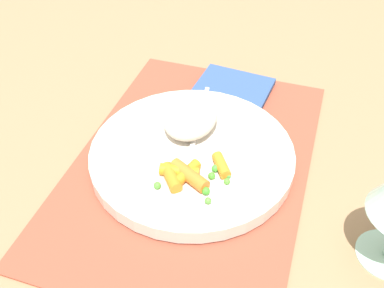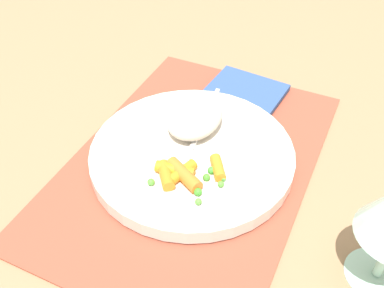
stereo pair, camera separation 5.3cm
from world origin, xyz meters
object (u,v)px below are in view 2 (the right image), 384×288
at_px(napkin, 245,91).
at_px(carrot_portion, 183,173).
at_px(rice_mound, 194,117).
at_px(fork, 197,138).
at_px(plate, 192,155).

bearing_deg(napkin, carrot_portion, -0.27).
xyz_separation_m(rice_mound, fork, (0.02, 0.01, -0.02)).
bearing_deg(fork, carrot_portion, 11.35).
bearing_deg(plate, fork, -171.97).
distance_m(rice_mound, napkin, 0.14).
relative_size(carrot_portion, fork, 0.46).
distance_m(fork, napkin, 0.16).
xyz_separation_m(fork, napkin, (-0.15, 0.02, -0.02)).
bearing_deg(plate, rice_mound, -159.26).
relative_size(plate, rice_mound, 2.89).
distance_m(plate, napkin, 0.18).
xyz_separation_m(plate, fork, (-0.02, -0.00, 0.01)).
bearing_deg(rice_mound, fork, 31.13).
xyz_separation_m(plate, carrot_portion, (0.05, 0.01, 0.02)).
relative_size(fork, napkin, 1.63).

